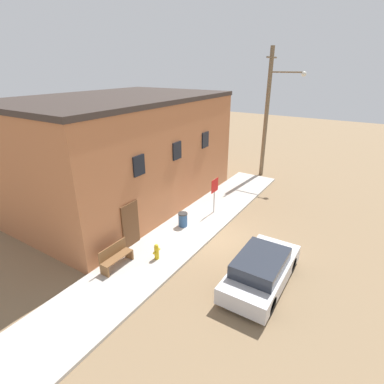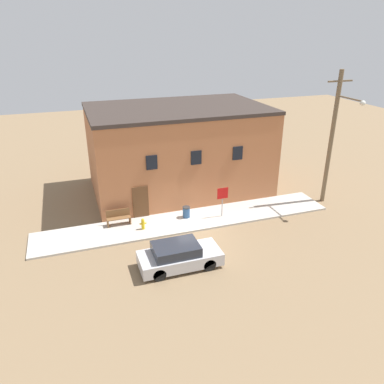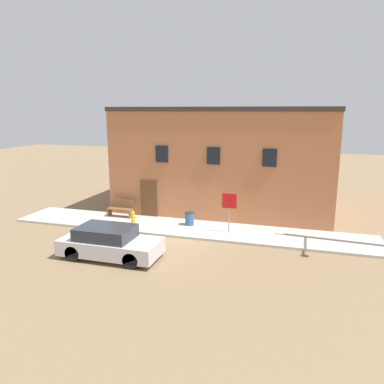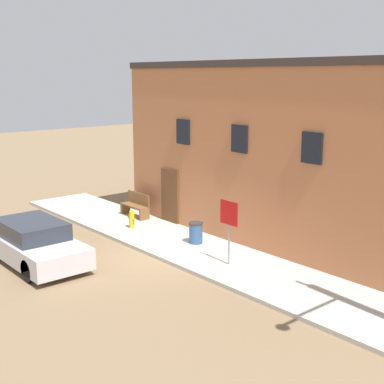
{
  "view_description": "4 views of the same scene",
  "coord_description": "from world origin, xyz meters",
  "px_view_note": "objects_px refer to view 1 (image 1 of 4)",
  "views": [
    {
      "loc": [
        -11.05,
        -5.77,
        7.68
      ],
      "look_at": [
        0.32,
        1.41,
        2.0
      ],
      "focal_mm": 28.0,
      "sensor_mm": 36.0,
      "label": 1
    },
    {
      "loc": [
        -6.47,
        -18.45,
        11.2
      ],
      "look_at": [
        0.32,
        1.41,
        2.0
      ],
      "focal_mm": 35.0,
      "sensor_mm": 36.0,
      "label": 2
    },
    {
      "loc": [
        5.62,
        -16.15,
        6.05
      ],
      "look_at": [
        0.32,
        1.41,
        2.0
      ],
      "focal_mm": 35.0,
      "sensor_mm": 36.0,
      "label": 3
    },
    {
      "loc": [
        13.25,
        -9.53,
        5.73
      ],
      "look_at": [
        0.32,
        1.41,
        2.0
      ],
      "focal_mm": 50.0,
      "sensor_mm": 36.0,
      "label": 4
    }
  ],
  "objects_px": {
    "fire_hydrant": "(157,251)",
    "bench": "(116,257)",
    "stop_sign": "(215,189)",
    "utility_pole": "(268,111)",
    "trash_bin": "(183,219)",
    "parked_car": "(261,270)"
  },
  "relations": [
    {
      "from": "fire_hydrant",
      "to": "bench",
      "type": "xyz_separation_m",
      "value": [
        -1.29,
        1.07,
        0.11
      ]
    },
    {
      "from": "stop_sign",
      "to": "utility_pole",
      "type": "bearing_deg",
      "value": -0.02
    },
    {
      "from": "trash_bin",
      "to": "bench",
      "type": "bearing_deg",
      "value": 174.03
    },
    {
      "from": "fire_hydrant",
      "to": "utility_pole",
      "type": "relative_size",
      "value": 0.08
    },
    {
      "from": "trash_bin",
      "to": "parked_car",
      "type": "bearing_deg",
      "value": -112.16
    },
    {
      "from": "stop_sign",
      "to": "trash_bin",
      "type": "xyz_separation_m",
      "value": [
        -2.21,
        0.6,
        -1.02
      ]
    },
    {
      "from": "stop_sign",
      "to": "trash_bin",
      "type": "relative_size",
      "value": 2.72
    },
    {
      "from": "bench",
      "to": "trash_bin",
      "type": "relative_size",
      "value": 1.99
    },
    {
      "from": "fire_hydrant",
      "to": "trash_bin",
      "type": "height_order",
      "value": "trash_bin"
    },
    {
      "from": "fire_hydrant",
      "to": "trash_bin",
      "type": "distance_m",
      "value": 3.0
    },
    {
      "from": "parked_car",
      "to": "trash_bin",
      "type": "bearing_deg",
      "value": 67.84
    },
    {
      "from": "bench",
      "to": "utility_pole",
      "type": "xyz_separation_m",
      "value": [
        14.19,
        -1.04,
        4.15
      ]
    },
    {
      "from": "utility_pole",
      "to": "parked_car",
      "type": "distance_m",
      "value": 13.33
    },
    {
      "from": "bench",
      "to": "trash_bin",
      "type": "height_order",
      "value": "bench"
    },
    {
      "from": "stop_sign",
      "to": "parked_car",
      "type": "height_order",
      "value": "stop_sign"
    },
    {
      "from": "parked_car",
      "to": "stop_sign",
      "type": "bearing_deg",
      "value": 45.48
    },
    {
      "from": "stop_sign",
      "to": "bench",
      "type": "distance_m",
      "value": 6.58
    },
    {
      "from": "trash_bin",
      "to": "utility_pole",
      "type": "relative_size",
      "value": 0.08
    },
    {
      "from": "stop_sign",
      "to": "trash_bin",
      "type": "height_order",
      "value": "stop_sign"
    },
    {
      "from": "fire_hydrant",
      "to": "stop_sign",
      "type": "relative_size",
      "value": 0.36
    },
    {
      "from": "stop_sign",
      "to": "bench",
      "type": "bearing_deg",
      "value": 170.8
    },
    {
      "from": "fire_hydrant",
      "to": "utility_pole",
      "type": "bearing_deg",
      "value": 0.12
    }
  ]
}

